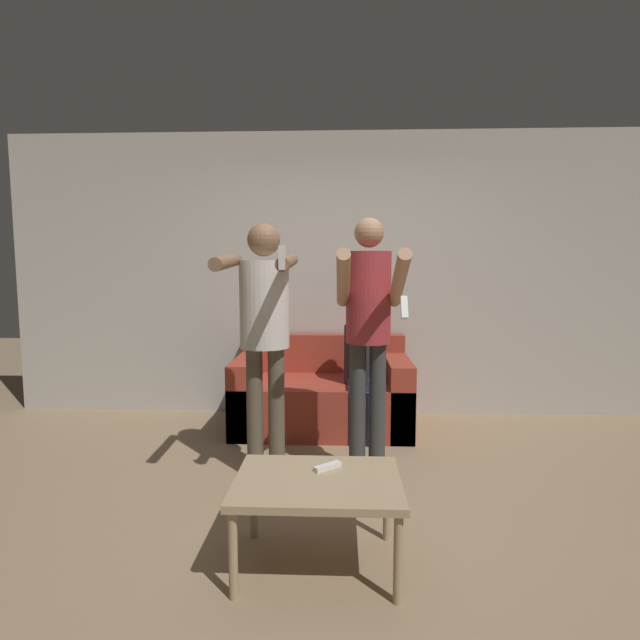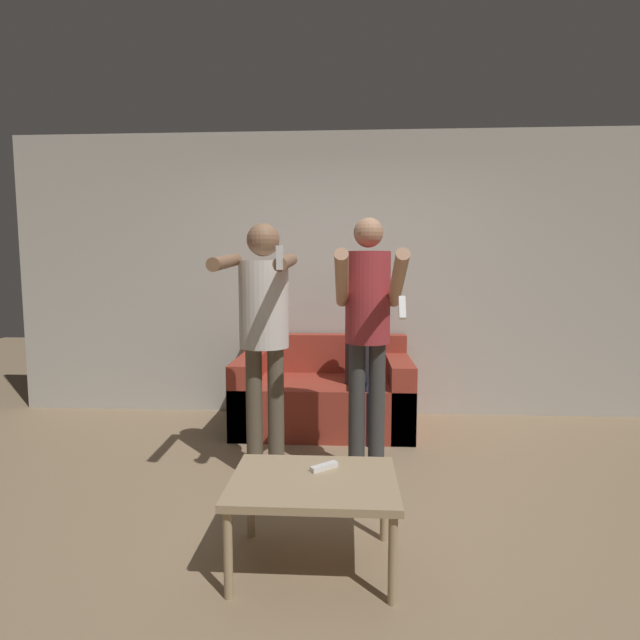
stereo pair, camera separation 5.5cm
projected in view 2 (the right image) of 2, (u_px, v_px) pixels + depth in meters
The scene contains 8 objects.
ground_plane at pixel (338, 510), 2.93m from camera, with size 14.00×14.00×0.00m, color #937A5B.
wall_back at pixel (342, 275), 4.81m from camera, with size 6.40×0.06×2.70m.
couch at pixel (324, 396), 4.45m from camera, with size 1.52×0.89×0.80m.
person_standing_left at pixel (264, 319), 3.28m from camera, with size 0.45×0.74×1.71m.
person_standing_right at pixel (368, 321), 3.24m from camera, with size 0.41×0.72×1.74m.
person_seated at pixel (364, 360), 4.20m from camera, with size 0.31×0.53×1.17m.
coffee_table at pixel (314, 488), 2.35m from camera, with size 0.78×0.58×0.43m.
remote_on_table at pixel (324, 467), 2.45m from camera, with size 0.14×0.12×0.02m.
Camera 2 is at (0.05, -2.80, 1.42)m, focal length 28.00 mm.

